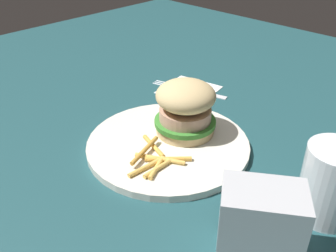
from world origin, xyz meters
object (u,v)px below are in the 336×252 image
Objects in this scene: sandwich at (185,107)px; napkin at (189,90)px; napkin_dispenser at (260,225)px; fork at (188,88)px; fries_pile at (155,159)px; plate at (168,144)px; drink_glass at (329,187)px.

napkin is at bearing -140.70° from sandwich.
sandwich reaches higher than napkin_dispenser.
sandwich is 0.20m from fork.
fries_pile is 0.28m from fork.
drink_glass is (-0.03, 0.25, 0.04)m from plate.
drink_glass is 1.05× the size of napkin_dispenser.
napkin_dispenser is at bearing 80.23° from fries_pile.
napkin_dispenser is (0.04, 0.20, 0.03)m from fries_pile.
plate is 0.07m from sandwich.
napkin_dispenser is (0.28, 0.35, 0.05)m from fork.
fork is 0.45m from napkin_dispenser.
napkin is (-0.15, -0.12, -0.06)m from sandwich.
fork is (-0.24, -0.15, -0.01)m from fries_pile.
napkin_dispenser is at bearing 51.64° from fork.
fork is 0.41m from drink_glass.
fork is at bearing -74.45° from napkin.
napkin is at bearing -112.72° from drink_glass.
fork is 1.67× the size of drink_glass.
drink_glass is (-0.09, 0.23, 0.03)m from fries_pile.
fork is (-0.19, -0.12, -0.00)m from plate.
napkin is at bearing -147.38° from plate.
napkin_dispenser is at bearing 68.86° from plate.
sandwich reaches higher than fork.
napkin_dispenser is (0.13, 0.23, -0.01)m from sandwich.
plate is 2.63× the size of drink_glass.
napkin is 0.41m from drink_glass.
drink_glass reaches higher than fries_pile.
napkin is 0.64× the size of fork.
napkin_dispenser reaches higher than fork.
napkin is 1.08× the size of drink_glass.
fries_pile is 0.21m from napkin_dispenser.
sandwich is at bearing 39.30° from napkin.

